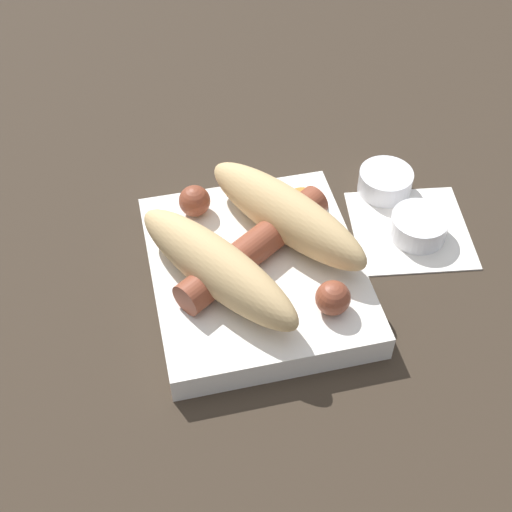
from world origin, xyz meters
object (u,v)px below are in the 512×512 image
object	(u,v)px
food_tray	(256,274)
condiment_cup_near	(418,228)
sausage	(260,246)
condiment_cup_far	(385,183)
bread_roll	(253,240)

from	to	relation	value
food_tray	condiment_cup_near	distance (m)	0.17
food_tray	condiment_cup_near	xyz separation A→B (m)	(-0.02, 0.17, -0.00)
sausage	condiment_cup_near	xyz separation A→B (m)	(-0.02, 0.16, -0.03)
sausage	condiment_cup_near	distance (m)	0.17
condiment_cup_near	condiment_cup_far	world-z (taller)	same
condiment_cup_near	condiment_cup_far	bearing A→B (deg)	-171.90
food_tray	bread_roll	world-z (taller)	bread_roll
food_tray	condiment_cup_far	bearing A→B (deg)	120.24
bread_roll	food_tray	bearing A→B (deg)	17.39
bread_roll	condiment_cup_far	bearing A→B (deg)	118.42
sausage	bread_roll	bearing A→B (deg)	-84.72
condiment_cup_near	bread_roll	bearing A→B (deg)	-83.86
sausage	condiment_cup_far	bearing A→B (deg)	119.25
bread_roll	condiment_cup_near	size ratio (longest dim) A/B	4.06
food_tray	bread_roll	distance (m)	0.04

